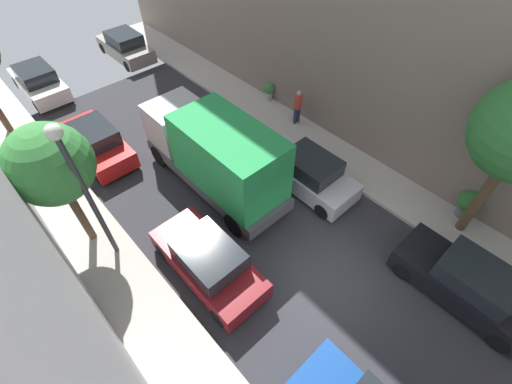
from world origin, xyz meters
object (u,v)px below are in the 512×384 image
(parked_car_left_5, at_px, (39,82))
(pedestrian, at_px, (298,106))
(street_tree_0, at_px, (51,165))
(parked_car_right_2, at_px, (308,173))
(potted_plant_2, at_px, (469,203))
(parked_car_left_3, at_px, (208,262))
(parked_car_right_1, at_px, (466,282))
(parked_car_right_3, at_px, (126,47))
(lamp_post, at_px, (79,179))
(potted_plant_0, at_px, (269,91))
(parked_car_left_4, at_px, (96,142))
(delivery_truck, at_px, (216,154))

(parked_car_left_5, bearing_deg, pedestrian, -54.02)
(parked_car_left_5, xyz_separation_m, street_tree_0, (-2.26, -10.88, 2.96))
(parked_car_right_2, relative_size, pedestrian, 2.44)
(potted_plant_2, bearing_deg, parked_car_right_2, 121.04)
(parked_car_left_3, distance_m, parked_car_right_1, 8.03)
(parked_car_left_3, relative_size, parked_car_right_3, 1.00)
(parked_car_right_1, xyz_separation_m, parked_car_right_2, (0.00, 6.52, 0.00))
(parked_car_right_3, xyz_separation_m, potted_plant_2, (3.07, -19.93, 0.09))
(parked_car_left_3, xyz_separation_m, parked_car_left_5, (0.00, 14.83, 0.00))
(parked_car_left_5, relative_size, lamp_post, 0.78)
(parked_car_right_3, xyz_separation_m, potted_plant_0, (3.09, -9.38, -0.06))
(pedestrian, bearing_deg, parked_car_right_1, -105.72)
(parked_car_left_4, xyz_separation_m, potted_plant_2, (8.47, -12.59, 0.09))
(pedestrian, relative_size, lamp_post, 0.32)
(parked_car_left_5, bearing_deg, delivery_truck, -77.23)
(parked_car_left_3, height_order, parked_car_left_4, same)
(parked_car_right_2, xyz_separation_m, delivery_truck, (-2.70, 2.35, 1.07))
(parked_car_left_4, height_order, parked_car_left_5, same)
(parked_car_left_3, distance_m, potted_plant_0, 10.40)
(parked_car_left_5, distance_m, potted_plant_0, 12.24)
(parked_car_left_3, relative_size, lamp_post, 0.78)
(parked_car_left_5, height_order, parked_car_right_3, same)
(parked_car_left_5, relative_size, delivery_truck, 0.64)
(parked_car_left_4, relative_size, pedestrian, 2.44)
(parked_car_right_3, bearing_deg, street_tree_0, -123.80)
(parked_car_left_3, relative_size, delivery_truck, 0.64)
(parked_car_right_1, relative_size, lamp_post, 0.78)
(pedestrian, bearing_deg, parked_car_left_3, -155.69)
(parked_car_left_5, height_order, street_tree_0, street_tree_0)
(parked_car_left_3, height_order, potted_plant_0, parked_car_left_3)
(parked_car_right_2, distance_m, parked_car_right_3, 14.82)
(parked_car_left_5, xyz_separation_m, lamp_post, (-1.90, -11.97, 2.97))
(parked_car_left_5, bearing_deg, parked_car_right_2, -69.25)
(parked_car_left_5, xyz_separation_m, potted_plant_0, (8.49, -8.82, -0.06))
(pedestrian, bearing_deg, delivery_truck, -172.15)
(parked_car_right_3, xyz_separation_m, street_tree_0, (-7.66, -11.44, 2.96))
(parked_car_right_1, relative_size, parked_car_right_3, 1.00)
(parked_car_left_5, distance_m, delivery_truck, 12.26)
(parked_car_right_3, bearing_deg, parked_car_left_4, -126.36)
(parked_car_right_2, height_order, parked_car_right_3, same)
(parked_car_left_3, distance_m, parked_car_right_3, 16.31)
(street_tree_0, xyz_separation_m, potted_plant_0, (10.75, 2.06, -3.01))
(parked_car_left_3, bearing_deg, parked_car_left_5, 90.00)
(parked_car_left_3, xyz_separation_m, parked_car_right_2, (5.40, 0.57, 0.00))
(pedestrian, xyz_separation_m, potted_plant_0, (0.39, 2.35, -0.41))
(lamp_post, bearing_deg, parked_car_right_3, 59.79)
(potted_plant_2, bearing_deg, lamp_post, 144.53)
(parked_car_left_4, distance_m, potted_plant_2, 15.18)
(parked_car_left_3, bearing_deg, parked_car_right_1, -47.77)
(parked_car_left_3, distance_m, parked_car_left_4, 8.06)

